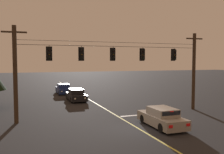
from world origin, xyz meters
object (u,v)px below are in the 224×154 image
Objects in this scene: car_oncoming_lead at (76,95)px; traffic_light_right_inner at (143,54)px; traffic_light_centre at (113,54)px; traffic_light_rightmost at (174,55)px; traffic_light_left_inner at (82,54)px; traffic_light_leftmost at (49,54)px; car_oncoming_trailing at (64,89)px; car_waiting_near_lane at (162,118)px.

traffic_light_right_inner is at bearing -64.91° from car_oncoming_lead.
traffic_light_centre is 1.00× the size of traffic_light_right_inner.
car_oncoming_lead is at bearing 129.70° from traffic_light_rightmost.
traffic_light_left_inner is at bearing 180.00° from traffic_light_centre.
car_oncoming_lead is (3.87, 8.96, -4.62)m from traffic_light_leftmost.
car_oncoming_lead is (-4.20, 8.96, -4.62)m from traffic_light_right_inner.
traffic_light_right_inner is 17.09m from car_oncoming_trailing.
traffic_light_rightmost reaches higher than car_oncoming_lead.
car_oncoming_trailing is at bearing 86.86° from traffic_light_left_inner.
traffic_light_leftmost is at bearing 180.00° from traffic_light_centre.
traffic_light_leftmost is at bearing -113.36° from car_oncoming_lead.
traffic_light_left_inner and traffic_light_rightmost have the same top height.
car_waiting_near_lane is (-4.01, -4.56, -4.62)m from traffic_light_rightmost.
car_oncoming_trailing is (-3.88, 20.35, -0.00)m from car_waiting_near_lane.
traffic_light_leftmost is 0.28× the size of car_oncoming_trailing.
traffic_light_rightmost is (3.25, 0.00, 0.00)m from traffic_light_right_inner.
car_oncoming_lead and car_oncoming_trailing have the same top height.
traffic_light_left_inner is 2.72m from traffic_light_centre.
car_waiting_near_lane is at bearing -131.28° from traffic_light_rightmost.
traffic_light_leftmost and traffic_light_rightmost have the same top height.
traffic_light_leftmost is 1.00× the size of traffic_light_rightmost.
traffic_light_leftmost is 1.00× the size of traffic_light_left_inner.
traffic_light_leftmost is 16.80m from car_oncoming_trailing.
car_oncoming_trailing is at bearing 77.77° from traffic_light_leftmost.
traffic_light_right_inner is 1.00× the size of traffic_light_rightmost.
traffic_light_left_inner is at bearing 180.00° from traffic_light_right_inner.
traffic_light_centre is 10.18m from car_oncoming_lead.
car_oncoming_lead is at bearing 115.09° from traffic_light_right_inner.
traffic_light_left_inner is 1.00× the size of traffic_light_rightmost.
traffic_light_rightmost is (8.76, 0.00, 0.00)m from traffic_light_left_inner.
traffic_light_centre is at bearing 0.00° from traffic_light_leftmost.
traffic_light_right_inner is (5.51, 0.00, 0.00)m from traffic_light_left_inner.
car_oncoming_trailing is at bearing 106.39° from traffic_light_right_inner.
car_oncoming_trailing is (-0.45, 6.82, 0.00)m from car_oncoming_lead.
traffic_light_centre is 2.79m from traffic_light_right_inner.
traffic_light_left_inner is 0.28× the size of car_waiting_near_lane.
traffic_light_right_inner is (8.07, 0.00, 0.00)m from traffic_light_leftmost.
traffic_light_right_inner is 0.28× the size of car_waiting_near_lane.
traffic_light_left_inner is 1.00× the size of traffic_light_centre.
car_oncoming_trailing is (0.87, 15.79, -4.62)m from traffic_light_left_inner.
car_waiting_near_lane is (4.75, -4.56, -4.62)m from traffic_light_left_inner.
car_waiting_near_lane is at bearing -79.20° from car_oncoming_trailing.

